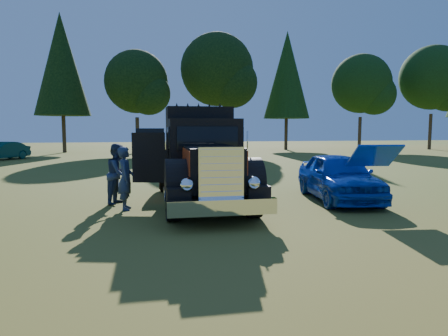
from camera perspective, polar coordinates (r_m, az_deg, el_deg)
ground at (r=11.25m, az=5.15°, el=-6.26°), size 120.00×120.00×0.00m
treeline at (r=38.03m, az=-7.43°, el=13.75°), size 72.10×23.52×13.84m
diamond_t_truck at (r=12.18m, az=-3.12°, el=0.75°), size 3.35×7.16×3.00m
hotrod_coupe at (r=13.47m, az=16.06°, el=-1.16°), size 2.37×4.70×1.89m
spectator_near at (r=11.71m, az=-13.87°, el=-1.44°), size 0.44×0.67×1.81m
spectator_far at (r=12.72m, az=-14.86°, el=-0.80°), size 0.98×1.10×1.86m
distant_teal_car at (r=33.89m, az=-29.13°, el=2.14°), size 3.29×4.21×1.34m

